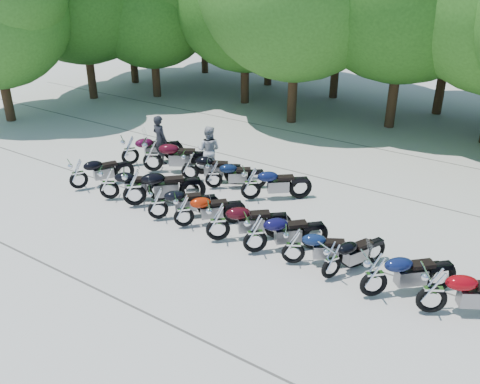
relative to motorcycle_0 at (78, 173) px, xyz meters
The scene contains 20 objects.
ground 5.94m from the motorcycle_0, ahead, with size 90.00×90.00×0.00m, color #A29D92.
tree_1 13.11m from the motorcycle_0, 119.96° to the left, with size 6.97×6.97×8.55m.
motorcycle_0 is the anchor object (origin of this frame).
motorcycle_1 1.45m from the motorcycle_0, ahead, with size 0.68×2.22×1.26m, color black, non-canonical shape.
motorcycle_2 2.49m from the motorcycle_0, ahead, with size 0.77×2.53×1.43m, color black, non-canonical shape.
motorcycle_3 3.67m from the motorcycle_0, ahead, with size 0.64×2.11×1.19m, color black, non-canonical shape.
motorcycle_4 4.60m from the motorcycle_0, ahead, with size 0.64×2.09×1.18m, color #991D05, non-canonical shape.
motorcycle_5 5.90m from the motorcycle_0, ahead, with size 0.71×2.35×1.33m, color black, non-canonical shape.
motorcycle_6 7.08m from the motorcycle_0, ahead, with size 0.70×2.29×1.29m, color black, non-canonical shape.
motorcycle_7 8.16m from the motorcycle_0, ahead, with size 0.64×2.09×1.18m, color #0E1C3E, non-canonical shape.
motorcycle_8 9.24m from the motorcycle_0, ahead, with size 0.62×2.03×1.15m, color black, non-canonical shape.
motorcycle_9 10.36m from the motorcycle_0, ahead, with size 0.71×2.33×1.32m, color #0D163A, non-canonical shape.
motorcycle_10 11.63m from the motorcycle_0, ahead, with size 0.72×2.38×1.34m, color maroon, non-canonical shape.
motorcycle_11 2.51m from the motorcycle_0, 92.08° to the left, with size 0.70×2.31×1.30m, color #3E0822, non-canonical shape.
motorcycle_12 2.71m from the motorcycle_0, 66.94° to the left, with size 0.77×2.52×1.43m, color #3B0812, non-canonical shape.
motorcycle_13 3.75m from the motorcycle_0, 44.64° to the left, with size 0.66×2.17×1.22m, color black, non-canonical shape.
motorcycle_14 4.54m from the motorcycle_0, 34.51° to the left, with size 0.62×2.04×1.15m, color #0B1833, non-canonical shape.
motorcycle_15 5.83m from the motorcycle_0, 25.58° to the left, with size 0.69×2.26×1.28m, color #0D153B, non-canonical shape.
rider_0 3.45m from the motorcycle_0, 79.03° to the left, with size 0.68×0.45×1.87m, color black.
rider_1 4.55m from the motorcycle_0, 52.35° to the left, with size 0.87×0.68×1.79m, color #9F9FA2.
Camera 1 is at (7.26, -9.40, 7.33)m, focal length 38.00 mm.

